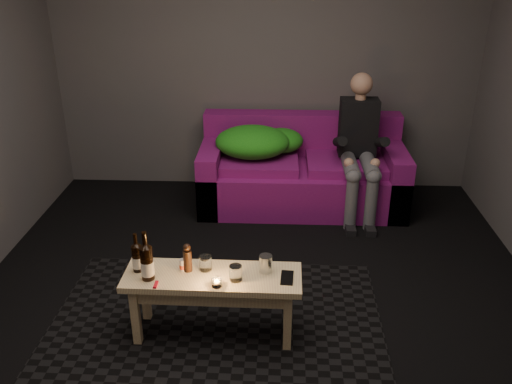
{
  "coord_description": "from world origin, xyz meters",
  "views": [
    {
      "loc": [
        0.13,
        -2.86,
        2.25
      ],
      "look_at": [
        -0.03,
        0.97,
        0.48
      ],
      "focal_mm": 38.0,
      "sensor_mm": 36.0,
      "label": 1
    }
  ],
  "objects_px": {
    "sofa": "(302,174)",
    "beer_bottle_b": "(147,262)",
    "person": "(359,144)",
    "steel_cup": "(266,264)",
    "coffee_table": "(213,285)",
    "beer_bottle_a": "(137,257)"
  },
  "relations": [
    {
      "from": "sofa",
      "to": "steel_cup",
      "type": "distance_m",
      "value": 1.92
    },
    {
      "from": "coffee_table",
      "to": "beer_bottle_a",
      "type": "relative_size",
      "value": 4.24
    },
    {
      "from": "beer_bottle_a",
      "to": "person",
      "type": "bearing_deg",
      "value": 48.74
    },
    {
      "from": "person",
      "to": "steel_cup",
      "type": "height_order",
      "value": "person"
    },
    {
      "from": "beer_bottle_a",
      "to": "beer_bottle_b",
      "type": "xyz_separation_m",
      "value": [
        0.08,
        -0.08,
        0.02
      ]
    },
    {
      "from": "sofa",
      "to": "beer_bottle_a",
      "type": "xyz_separation_m",
      "value": [
        -1.06,
        -1.92,
        0.24
      ]
    },
    {
      "from": "sofa",
      "to": "person",
      "type": "bearing_deg",
      "value": -17.15
    },
    {
      "from": "beer_bottle_b",
      "to": "steel_cup",
      "type": "xyz_separation_m",
      "value": [
        0.69,
        0.11,
        -0.06
      ]
    },
    {
      "from": "person",
      "to": "coffee_table",
      "type": "relative_size",
      "value": 1.15
    },
    {
      "from": "coffee_table",
      "to": "steel_cup",
      "type": "bearing_deg",
      "value": 8.92
    },
    {
      "from": "person",
      "to": "steel_cup",
      "type": "bearing_deg",
      "value": -114.0
    },
    {
      "from": "beer_bottle_b",
      "to": "person",
      "type": "bearing_deg",
      "value": 51.54
    },
    {
      "from": "sofa",
      "to": "beer_bottle_b",
      "type": "bearing_deg",
      "value": -116.09
    },
    {
      "from": "person",
      "to": "beer_bottle_b",
      "type": "height_order",
      "value": "person"
    },
    {
      "from": "person",
      "to": "beer_bottle_a",
      "type": "bearing_deg",
      "value": -131.26
    },
    {
      "from": "person",
      "to": "coffee_table",
      "type": "height_order",
      "value": "person"
    },
    {
      "from": "sofa",
      "to": "beer_bottle_b",
      "type": "distance_m",
      "value": 2.24
    },
    {
      "from": "sofa",
      "to": "coffee_table",
      "type": "xyz_separation_m",
      "value": [
        -0.6,
        -1.94,
        0.07
      ]
    },
    {
      "from": "sofa",
      "to": "coffee_table",
      "type": "bearing_deg",
      "value": -107.3
    },
    {
      "from": "person",
      "to": "beer_bottle_b",
      "type": "distance_m",
      "value": 2.36
    },
    {
      "from": "sofa",
      "to": "person",
      "type": "distance_m",
      "value": 0.62
    },
    {
      "from": "beer_bottle_b",
      "to": "coffee_table",
      "type": "bearing_deg",
      "value": 8.73
    }
  ]
}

